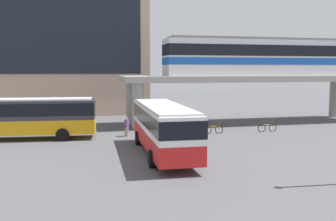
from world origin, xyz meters
TOP-DOWN VIEW (x-y plane):
  - ground_plane at (0.00, 10.00)m, footprint 120.00×120.00m
  - station_building at (-7.77, 31.10)m, footprint 23.04×15.78m
  - elevated_platform at (12.40, 14.38)m, footprint 26.11×5.84m
  - train at (14.25, 14.38)m, footprint 21.30×2.96m
  - bus_main at (0.55, 1.58)m, footprint 3.03×11.12m
  - bus_secondary at (-8.94, 9.34)m, footprint 11.22×3.52m
  - bicycle_brown at (11.49, 8.37)m, footprint 1.79×0.09m
  - bicycle_blue at (4.83, 10.58)m, footprint 1.74×0.55m
  - bicycle_orange at (6.49, 8.52)m, footprint 1.79×0.12m
  - pedestrian_walking_across at (-0.91, 8.95)m, footprint 0.41×0.47m

SIDE VIEW (x-z plane):
  - ground_plane at x=0.00m, z-range 0.00..0.00m
  - bicycle_brown at x=11.49m, z-range -0.16..0.88m
  - bicycle_blue at x=4.83m, z-range -0.16..0.88m
  - bicycle_orange at x=6.49m, z-range -0.16..0.88m
  - pedestrian_walking_across at x=-0.91m, z-range -0.05..1.53m
  - bus_main at x=0.55m, z-range 0.38..3.60m
  - bus_secondary at x=-8.94m, z-range 0.38..3.60m
  - elevated_platform at x=12.40m, z-range 1.68..6.54m
  - train at x=14.25m, z-range 4.90..8.74m
  - station_building at x=-7.77m, z-range 0.00..18.47m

